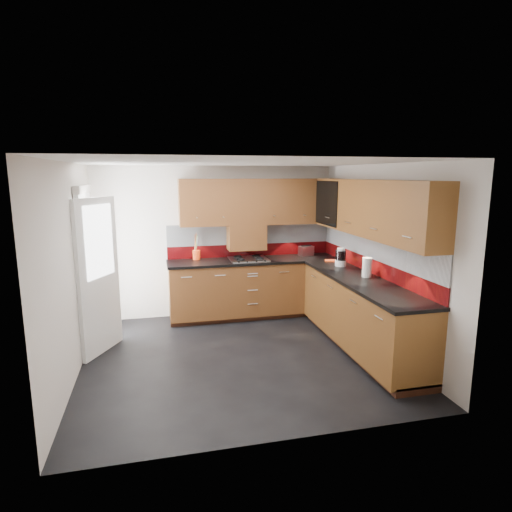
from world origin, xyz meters
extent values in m
cube|color=black|center=(0.00, 0.00, -0.01)|extent=(4.00, 3.80, 0.02)
cube|color=white|center=(0.00, 0.00, 2.45)|extent=(4.00, 3.80, 0.10)
cube|color=silver|center=(0.00, 1.84, 1.20)|extent=(4.00, 0.08, 2.64)
cube|color=silver|center=(0.00, -1.84, 1.20)|extent=(4.00, 0.08, 2.64)
cube|color=silver|center=(-1.94, 0.00, 1.20)|extent=(0.08, 3.80, 2.64)
cube|color=silver|center=(1.94, 0.00, 1.20)|extent=(0.08, 3.80, 2.64)
cube|color=#572A13|center=(0.55, 1.50, 0.48)|extent=(2.70, 0.60, 0.95)
cube|color=brown|center=(1.60, -0.10, 0.48)|extent=(0.60, 2.60, 0.95)
cube|color=#391B10|center=(0.55, 1.53, 0.05)|extent=(2.70, 0.54, 0.10)
cube|color=#391B10|center=(1.63, -0.10, 0.05)|extent=(0.54, 2.60, 0.10)
cube|color=black|center=(0.54, 1.49, 0.92)|extent=(2.72, 0.62, 0.04)
cube|color=black|center=(1.59, -0.12, 0.92)|extent=(0.62, 2.60, 0.04)
cube|color=maroon|center=(0.55, 1.79, 1.04)|extent=(2.70, 0.02, 0.20)
cube|color=silver|center=(0.55, 1.79, 1.31)|extent=(2.70, 0.02, 0.34)
cube|color=maroon|center=(1.89, 0.20, 1.04)|extent=(0.02, 3.20, 0.20)
cube|color=silver|center=(1.89, 0.20, 1.31)|extent=(0.02, 3.20, 0.34)
cube|color=#572A13|center=(0.65, 1.64, 1.84)|extent=(2.50, 0.33, 0.72)
cube|color=brown|center=(1.73, 0.04, 1.84)|extent=(0.33, 2.87, 0.72)
cube|color=silver|center=(0.50, 1.46, 1.63)|extent=(1.80, 0.01, 0.16)
cube|color=silver|center=(1.56, 0.00, 1.63)|extent=(0.01, 2.00, 0.16)
cube|color=#572A13|center=(0.45, 1.64, 1.28)|extent=(0.60, 0.33, 0.40)
cube|color=black|center=(1.56, 1.07, 1.84)|extent=(0.01, 0.80, 0.66)
cube|color=#FFD18C|center=(1.87, 1.07, 1.84)|extent=(0.01, 0.76, 0.64)
cube|color=black|center=(1.73, 1.07, 1.86)|extent=(0.29, 0.76, 0.01)
cylinder|color=black|center=(1.73, 0.82, 1.96)|extent=(0.07, 0.07, 0.16)
cylinder|color=black|center=(1.73, 0.97, 1.96)|extent=(0.07, 0.07, 0.16)
cylinder|color=white|center=(1.73, 1.12, 1.96)|extent=(0.07, 0.07, 0.16)
cylinder|color=black|center=(1.73, 1.27, 1.96)|extent=(0.07, 0.07, 0.16)
cube|color=white|center=(-1.86, 0.90, 1.02)|extent=(0.06, 0.95, 2.04)
cube|color=white|center=(-1.68, 0.55, 1.00)|extent=(0.42, 0.73, 1.98)
cube|color=white|center=(-1.65, 0.55, 1.45)|extent=(0.28, 0.50, 0.90)
cube|color=silver|center=(0.45, 1.48, 0.95)|extent=(0.59, 0.51, 0.02)
torus|color=black|center=(0.30, 1.36, 0.98)|extent=(0.13, 0.13, 0.02)
torus|color=black|center=(0.60, 1.36, 0.98)|extent=(0.13, 0.13, 0.02)
torus|color=black|center=(0.30, 1.60, 0.98)|extent=(0.13, 0.13, 0.02)
torus|color=black|center=(0.60, 1.60, 0.98)|extent=(0.13, 0.13, 0.02)
cube|color=black|center=(0.45, 1.23, 0.96)|extent=(0.45, 0.04, 0.02)
cylinder|color=red|center=(-0.35, 1.69, 1.01)|extent=(0.12, 0.12, 0.15)
cylinder|color=brown|center=(-0.36, 1.71, 1.20)|extent=(0.06, 0.03, 0.30)
cylinder|color=brown|center=(-0.35, 1.71, 1.19)|extent=(0.06, 0.02, 0.28)
cylinder|color=brown|center=(-0.36, 1.70, 1.21)|extent=(0.05, 0.04, 0.32)
cylinder|color=brown|center=(-0.34, 1.70, 1.18)|extent=(0.05, 0.03, 0.26)
cylinder|color=brown|center=(-0.37, 1.69, 1.19)|extent=(0.03, 0.06, 0.29)
cube|color=silver|center=(1.45, 1.60, 1.02)|extent=(0.26, 0.20, 0.16)
cube|color=black|center=(1.45, 1.60, 1.10)|extent=(0.18, 0.06, 0.01)
cube|color=black|center=(1.45, 1.64, 1.10)|extent=(0.18, 0.06, 0.01)
cylinder|color=white|center=(1.66, 0.71, 0.98)|extent=(0.16, 0.16, 0.09)
cylinder|color=black|center=(1.66, 0.71, 1.10)|extent=(0.15, 0.15, 0.14)
cylinder|color=white|center=(1.66, 0.71, 1.19)|extent=(0.11, 0.11, 0.04)
cylinder|color=white|center=(1.71, -0.01, 1.07)|extent=(0.14, 0.14, 0.26)
cube|color=#DC4518|center=(1.66, 1.08, 0.95)|extent=(0.19, 0.18, 0.02)
camera|label=1|loc=(-0.96, -4.99, 2.26)|focal=30.00mm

